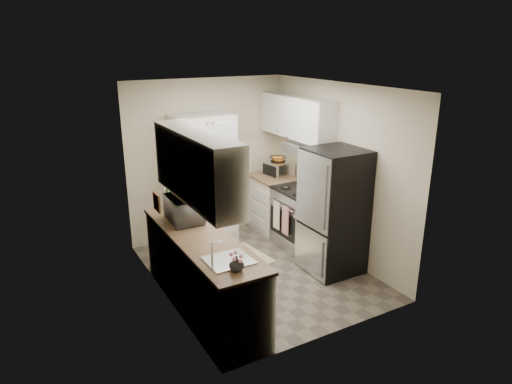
# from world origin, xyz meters

# --- Properties ---
(ground) EXTENTS (3.20, 3.20, 0.00)m
(ground) POSITION_xyz_m (0.00, 0.00, 0.00)
(ground) COLOR #665B4C
(ground) RESTS_ON ground
(room_shell) EXTENTS (2.64, 3.24, 2.52)m
(room_shell) POSITION_xyz_m (-0.02, -0.01, 1.63)
(room_shell) COLOR beige
(room_shell) RESTS_ON ground
(pantry_cabinet) EXTENTS (0.90, 0.55, 2.00)m
(pantry_cabinet) POSITION_xyz_m (-0.20, 1.32, 1.00)
(pantry_cabinet) COLOR silver
(pantry_cabinet) RESTS_ON ground
(base_cabinet_left) EXTENTS (0.60, 2.30, 0.88)m
(base_cabinet_left) POSITION_xyz_m (-0.99, -0.43, 0.44)
(base_cabinet_left) COLOR silver
(base_cabinet_left) RESTS_ON ground
(countertop_left) EXTENTS (0.63, 2.33, 0.04)m
(countertop_left) POSITION_xyz_m (-0.99, -0.43, 0.90)
(countertop_left) COLOR #846647
(countertop_left) RESTS_ON base_cabinet_left
(base_cabinet_right) EXTENTS (0.60, 0.80, 0.88)m
(base_cabinet_right) POSITION_xyz_m (0.99, 1.19, 0.44)
(base_cabinet_right) COLOR silver
(base_cabinet_right) RESTS_ON ground
(countertop_right) EXTENTS (0.63, 0.83, 0.04)m
(countertop_right) POSITION_xyz_m (0.99, 1.19, 0.90)
(countertop_right) COLOR #846647
(countertop_right) RESTS_ON base_cabinet_right
(electric_range) EXTENTS (0.71, 0.78, 1.13)m
(electric_range) POSITION_xyz_m (0.97, 0.39, 0.48)
(electric_range) COLOR #B7B7BC
(electric_range) RESTS_ON ground
(refrigerator) EXTENTS (0.70, 0.72, 1.70)m
(refrigerator) POSITION_xyz_m (0.94, -0.41, 0.85)
(refrigerator) COLOR #B7B7BC
(refrigerator) RESTS_ON ground
(microwave) EXTENTS (0.39, 0.56, 0.30)m
(microwave) POSITION_xyz_m (-0.98, 0.09, 1.07)
(microwave) COLOR silver
(microwave) RESTS_ON countertop_left
(wine_bottle) EXTENTS (0.08, 0.08, 0.31)m
(wine_bottle) POSITION_xyz_m (-0.99, 0.50, 1.08)
(wine_bottle) COLOR black
(wine_bottle) RESTS_ON countertop_left
(flower_vase) EXTENTS (0.15, 0.15, 0.15)m
(flower_vase) POSITION_xyz_m (-1.01, -1.37, 1.00)
(flower_vase) COLOR silver
(flower_vase) RESTS_ON countertop_left
(cutting_board) EXTENTS (0.10, 0.23, 0.29)m
(cutting_board) POSITION_xyz_m (-0.96, 0.70, 1.07)
(cutting_board) COLOR #3B893B
(cutting_board) RESTS_ON countertop_left
(toaster_oven) EXTENTS (0.39, 0.47, 0.25)m
(toaster_oven) POSITION_xyz_m (1.05, 1.17, 1.04)
(toaster_oven) COLOR silver
(toaster_oven) RESTS_ON countertop_right
(fruit_basket) EXTENTS (0.28, 0.28, 0.11)m
(fruit_basket) POSITION_xyz_m (1.05, 1.19, 1.22)
(fruit_basket) COLOR orange
(fruit_basket) RESTS_ON toaster_oven
(kitchen_mat) EXTENTS (0.61, 0.87, 0.01)m
(kitchen_mat) POSITION_xyz_m (0.08, 0.50, 0.01)
(kitchen_mat) COLOR beige
(kitchen_mat) RESTS_ON ground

